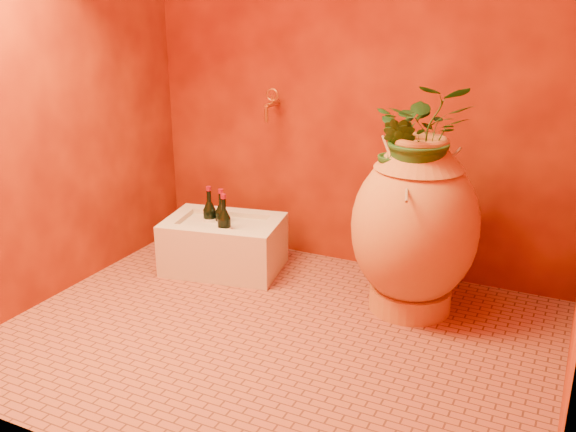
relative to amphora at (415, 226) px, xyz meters
The scene contains 11 objects.
floor 0.86m from the amphora, 131.01° to the right, with size 2.50×2.50×0.00m, color brown.
wall_back 1.04m from the amphora, 137.95° to the left, with size 2.50×0.02×2.50m, color #520E04.
wall_left 2.00m from the amphora, 162.12° to the right, with size 0.02×2.00×2.50m, color #520E04.
amphora is the anchor object (origin of this frame).
stone_basin 1.15m from the amphora, behind, with size 0.72×0.56×0.30m.
wine_bottle_a 1.22m from the amphora, behind, with size 0.08×0.08×0.31m.
wine_bottle_b 1.06m from the amphora, behind, with size 0.08×0.08×0.32m.
wine_bottle_c 1.14m from the amphora, behind, with size 0.08×0.08×0.31m.
wall_tap 1.13m from the amphora, 160.19° to the left, with size 0.08×0.16×0.18m.
plant_main 0.46m from the amphora, 49.36° to the right, with size 0.44×0.38×0.49m, color #1C4A1A.
plant_side 0.39m from the amphora, 146.18° to the right, with size 0.18×0.15×0.33m, color #1C4A1A.
Camera 1 is at (1.22, -2.35, 1.53)m, focal length 40.00 mm.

